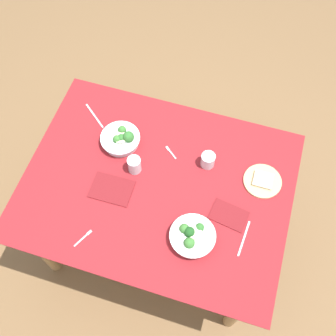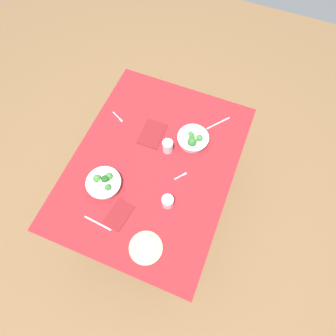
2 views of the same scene
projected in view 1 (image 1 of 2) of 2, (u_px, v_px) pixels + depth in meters
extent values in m
plane|color=brown|center=(160.00, 233.00, 2.86)|extent=(6.00, 6.00, 0.00)
cube|color=maroon|center=(157.00, 185.00, 2.18)|extent=(1.41, 1.07, 0.01)
cube|color=#9E7547|center=(157.00, 186.00, 2.19)|extent=(1.36, 1.04, 0.02)
cylinder|color=#9E7547|center=(41.00, 249.00, 2.42)|extent=(0.07, 0.07, 0.74)
cylinder|color=#9E7547|center=(237.00, 311.00, 2.26)|extent=(0.07, 0.07, 0.74)
cylinder|color=#9E7547|center=(95.00, 134.00, 2.80)|extent=(0.07, 0.07, 0.74)
cylinder|color=#9E7547|center=(266.00, 180.00, 2.64)|extent=(0.07, 0.07, 0.74)
cylinder|color=white|center=(121.00, 140.00, 2.28)|extent=(0.20, 0.20, 0.04)
cylinder|color=white|center=(120.00, 138.00, 2.26)|extent=(0.22, 0.22, 0.01)
sphere|color=#3D7A33|center=(122.00, 130.00, 2.26)|extent=(0.05, 0.05, 0.05)
sphere|color=#3D7A33|center=(117.00, 139.00, 2.24)|extent=(0.04, 0.04, 0.04)
sphere|color=#33702D|center=(128.00, 137.00, 2.24)|extent=(0.06, 0.06, 0.06)
sphere|color=#33702D|center=(121.00, 138.00, 2.24)|extent=(0.04, 0.04, 0.04)
cylinder|color=beige|center=(121.00, 138.00, 2.24)|extent=(0.08, 0.08, 0.01)
cylinder|color=white|center=(192.00, 237.00, 2.01)|extent=(0.20, 0.20, 0.05)
cylinder|color=white|center=(193.00, 235.00, 1.99)|extent=(0.23, 0.23, 0.01)
sphere|color=#1E511E|center=(189.00, 232.00, 1.98)|extent=(0.05, 0.05, 0.05)
sphere|color=#3D7A33|center=(184.00, 229.00, 2.00)|extent=(0.05, 0.05, 0.05)
sphere|color=#3D7A33|center=(189.00, 243.00, 1.96)|extent=(0.05, 0.05, 0.05)
sphere|color=#33702D|center=(200.00, 227.00, 2.00)|extent=(0.04, 0.04, 0.04)
cylinder|color=beige|center=(195.00, 233.00, 1.98)|extent=(0.07, 0.07, 0.01)
cylinder|color=#D6B27A|center=(262.00, 181.00, 2.18)|extent=(0.20, 0.20, 0.01)
cube|color=beige|center=(263.00, 180.00, 2.16)|extent=(0.10, 0.09, 0.02)
cylinder|color=silver|center=(134.00, 165.00, 2.18)|extent=(0.07, 0.07, 0.10)
cylinder|color=silver|center=(208.00, 160.00, 2.20)|extent=(0.08, 0.08, 0.08)
cube|color=#B7B7BC|center=(172.00, 154.00, 2.26)|extent=(0.06, 0.05, 0.00)
cube|color=#B7B7BC|center=(168.00, 148.00, 2.28)|extent=(0.03, 0.03, 0.00)
cube|color=#B7B7BC|center=(81.00, 240.00, 2.03)|extent=(0.05, 0.08, 0.00)
cube|color=#B7B7BC|center=(89.00, 233.00, 2.05)|extent=(0.02, 0.03, 0.00)
cube|color=#B7B7BC|center=(95.00, 116.00, 2.38)|extent=(0.16, 0.13, 0.00)
cube|color=#B7B7BC|center=(244.00, 238.00, 2.03)|extent=(0.03, 0.19, 0.00)
cube|color=maroon|center=(112.00, 189.00, 2.16)|extent=(0.22, 0.16, 0.01)
cube|color=maroon|center=(229.00, 215.00, 2.09)|extent=(0.20, 0.15, 0.01)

